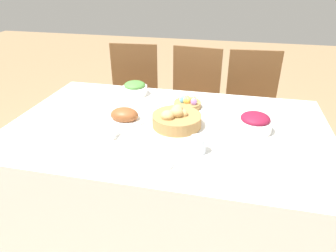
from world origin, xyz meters
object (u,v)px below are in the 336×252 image
green_salad_bowl (135,88)px  butter_dish (105,134)px  fork (119,158)px  spoon (186,166)px  knife (179,165)px  chair_far_left (132,98)px  chair_far_right (251,108)px  egg_basket (187,103)px  dinner_plate (149,161)px  drinking_cup (198,145)px  chair_far_center (192,103)px  bread_basket (177,119)px  beet_salad_bowl (255,123)px  ham_platter (125,116)px

green_salad_bowl → butter_dish: (0.03, -0.60, -0.03)m
fork → spoon: bearing=4.5°
fork → knife: same height
chair_far_left → chair_far_right: (1.04, -0.00, 0.00)m
egg_basket → dinner_plate: size_ratio=0.73×
egg_basket → drinking_cup: size_ratio=2.13×
chair_far_left → chair_far_center: size_ratio=1.00×
chair_far_right → bread_basket: bearing=-121.9°
egg_basket → fork: 0.67m
dinner_plate → fork: dinner_plate is taller
beet_salad_bowl → bread_basket: bearing=-174.9°
dinner_plate → spoon: (0.17, 0.00, -0.00)m
drinking_cup → bread_basket: bearing=122.1°
green_salad_bowl → spoon: 0.92m
chair_far_center → ham_platter: chair_far_center is taller
egg_basket → beet_salad_bowl: (0.40, -0.23, 0.02)m
chair_far_right → green_salad_bowl: chair_far_right is taller
ham_platter → drinking_cup: size_ratio=3.14×
knife → spoon: same height
ham_platter → chair_far_center: bearing=73.3°
egg_basket → spoon: size_ratio=1.06×
bread_basket → chair_far_left: bearing=122.6°
chair_far_left → ham_platter: 0.98m
fork → butter_dish: butter_dish is taller
chair_far_left → egg_basket: (0.60, -0.64, 0.28)m
beet_salad_bowl → butter_dish: 0.80m
dinner_plate → fork: bearing=180.0°
green_salad_bowl → spoon: bearing=-57.6°
ham_platter → knife: (0.39, -0.38, -0.02)m
egg_basket → beet_salad_bowl: 0.46m
chair_far_left → bread_basket: chair_far_left is taller
ham_platter → beet_salad_bowl: bearing=2.5°
dinner_plate → drinking_cup: 0.25m
chair_far_left → ham_platter: chair_far_left is taller
egg_basket → ham_platter: (-0.33, -0.26, -0.00)m
chair_far_left → knife: 1.47m
egg_basket → knife: egg_basket is taller
green_salad_bowl → bread_basket: bearing=-46.9°
chair_far_left → dinner_plate: size_ratio=4.19×
fork → dinner_plate: bearing=4.5°
egg_basket → green_salad_bowl: (-0.39, 0.13, 0.02)m
chair_far_center → ham_platter: (-0.27, -0.90, 0.28)m
egg_basket → beet_salad_bowl: beet_salad_bowl is taller
beet_salad_bowl → knife: bearing=-129.1°
egg_basket → green_salad_bowl: size_ratio=1.00×
bread_basket → dinner_plate: bearing=-98.4°
bread_basket → ham_platter: (-0.31, 0.01, -0.02)m
chair_far_right → bread_basket: chair_far_right is taller
green_salad_bowl → fork: 0.79m
egg_basket → fork: egg_basket is taller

